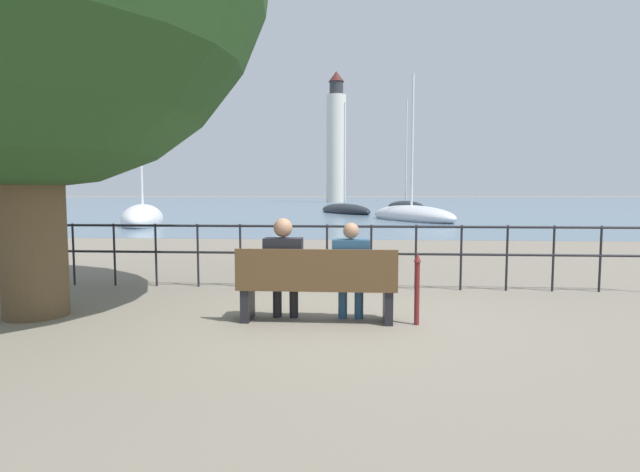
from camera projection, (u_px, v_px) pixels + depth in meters
name	position (u px, v px, depth m)	size (l,w,h in m)	color
ground_plane	(317.00, 321.00, 6.08)	(1000.00, 1000.00, 0.00)	gray
harbor_water	(354.00, 199.00, 166.10)	(600.00, 300.00, 0.01)	slate
park_bench	(317.00, 286.00, 5.98)	(1.91, 0.45, 0.90)	brown
seated_person_left	(284.00, 264.00, 6.07)	(0.46, 0.35, 1.25)	black
seated_person_right	(351.00, 267.00, 6.01)	(0.45, 0.35, 1.20)	navy
promenade_railing	(327.00, 246.00, 8.13)	(10.09, 0.04, 1.05)	black
closed_umbrella	(417.00, 285.00, 5.86)	(0.09, 0.09, 0.85)	maroon
sailboat_0	(344.00, 210.00, 40.89)	(5.45, 8.94, 9.28)	black
sailboat_1	(411.00, 216.00, 29.74)	(5.68, 8.83, 8.95)	silver
sailboat_2	(406.00, 206.00, 52.07)	(4.70, 7.50, 11.62)	black
sailboat_3	(143.00, 218.00, 24.75)	(3.54, 6.17, 9.78)	white
harbor_lighthouse	(336.00, 142.00, 104.13)	(4.06, 4.06, 26.95)	silver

